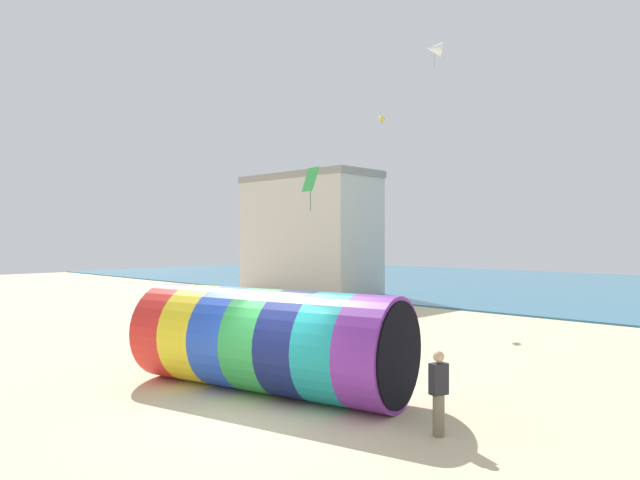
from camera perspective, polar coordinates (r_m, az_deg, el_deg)
name	(u,v)px	position (r m, az deg, el deg)	size (l,w,h in m)	color
ground_plane	(251,416)	(13.55, -6.90, -17.09)	(120.00, 120.00, 0.00)	beige
giant_inflatable_tube	(268,340)	(15.22, -5.22, -9.95)	(7.91, 4.28, 2.70)	red
kite_handler	(439,392)	(12.21, 11.78, -14.69)	(0.32, 0.41, 1.73)	#726651
kite_yellow_parafoil	(382,119)	(33.29, 6.22, 11.98)	(0.54, 0.80, 0.39)	yellow
kite_green_diamond	(310,180)	(23.75, -0.97, 6.01)	(0.81, 0.52, 1.81)	green
kite_white_delta	(434,49)	(31.07, 11.33, 18.21)	(1.07, 1.07, 1.38)	white
bystander_near_water	(343,324)	(21.43, 2.31, -8.35)	(0.36, 0.42, 1.68)	#383D56
promenade_building	(309,233)	(42.72, -1.13, 0.68)	(10.85, 4.84, 8.87)	beige
beach_flag	(165,300)	(19.57, -15.27, -5.85)	(0.47, 0.36, 2.24)	silver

